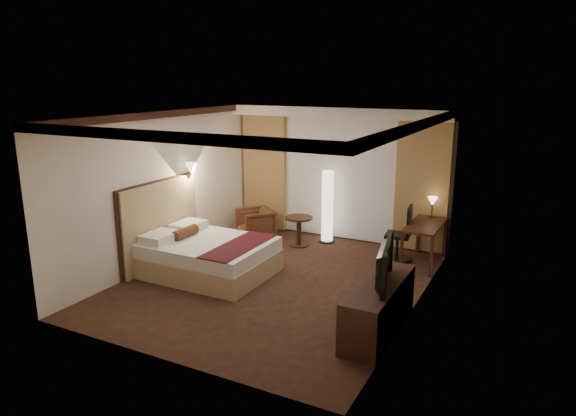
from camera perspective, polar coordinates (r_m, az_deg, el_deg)
The scene contains 21 objects.
floor at distance 8.52m, azimuth -1.24°, elevation -8.11°, with size 4.50×5.50×0.01m, color black.
ceiling at distance 7.90m, azimuth -1.35°, elevation 10.31°, with size 4.50×5.50×0.01m, color white.
back_wall at distance 10.55m, azimuth 5.85°, elevation 3.85°, with size 4.50×0.02×2.70m, color beige.
left_wall at distance 9.37m, azimuth -13.49°, elevation 2.20°, with size 0.02×5.50×2.70m, color beige.
right_wall at distance 7.34m, azimuth 14.35°, elevation -1.14°, with size 0.02×5.50×2.70m, color beige.
crown_molding at distance 7.91m, azimuth -1.34°, elevation 9.88°, with size 4.50×5.50×0.12m, color black, non-canonical shape.
soffit at distance 10.17m, azimuth 5.51°, elevation 10.56°, with size 4.50×0.50×0.20m, color white.
curtain_sheer at distance 10.50m, azimuth 5.68°, elevation 3.24°, with size 2.48×0.04×2.45m, color silver.
curtain_left_drape at distance 11.17m, azimuth -2.58°, elevation 3.96°, with size 1.00×0.14×2.45m, color #B28151.
curtain_right_drape at distance 9.96m, azimuth 14.68°, elevation 2.24°, with size 1.00×0.14×2.45m, color #B28151.
wall_sconce at distance 9.64m, azimuth -10.70°, elevation 4.32°, with size 0.24×0.24×0.24m, color white, non-canonical shape.
bed at distance 8.83m, azimuth -8.73°, elevation -5.41°, with size 2.02×1.58×0.59m, color white, non-canonical shape.
headboard at distance 9.31m, azimuth -13.95°, elevation -1.71°, with size 0.12×1.88×1.50m, color tan, non-canonical shape.
armchair at distance 10.63m, azimuth -3.63°, elevation -1.60°, with size 0.67×0.63×0.69m, color #4E2217.
side_table at distance 10.16m, azimuth 1.23°, elevation -2.60°, with size 0.54×0.54×0.59m, color black, non-canonical shape.
floor_lamp at distance 10.31m, azimuth 4.41°, elevation 0.15°, with size 0.31×0.31×1.48m, color white, non-canonical shape.
desk at distance 9.47m, azimuth 14.89°, elevation -3.86°, with size 0.55×1.27×0.75m, color black, non-canonical shape.
desk_lamp at distance 9.79m, azimuth 15.72°, elevation -0.02°, with size 0.18×0.18×0.34m, color #FFD899, non-canonical shape.
office_chair at distance 9.49m, azimuth 12.10°, elevation -2.74°, with size 0.50×0.50×1.04m, color black, non-canonical shape.
dresser at distance 6.92m, azimuth 10.04°, elevation -10.80°, with size 0.50×1.73×0.67m, color black, non-canonical shape.
television at distance 6.68m, azimuth 10.04°, elevation -5.67°, with size 1.10×0.63×0.14m, color black.
Camera 1 is at (3.77, -6.93, 3.24)m, focal length 32.00 mm.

